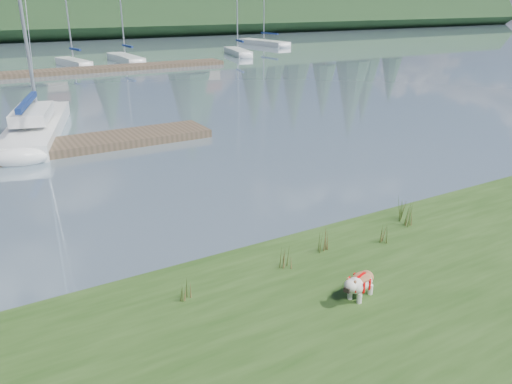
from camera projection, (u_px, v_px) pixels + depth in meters
ground at (30, 76)px, 35.76m from camera, size 200.00×200.00×0.00m
bulldog at (360, 282)px, 8.50m from camera, size 0.81×0.48×0.48m
sailboat_main at (39, 121)px, 20.70m from camera, size 4.17×9.25×13.07m
dock_far at (59, 72)px, 36.64m from camera, size 26.00×2.20×0.30m
sailboat_bg_2 at (71, 62)px, 40.94m from camera, size 2.15×5.91×8.96m
sailboat_bg_3 at (123, 57)px, 43.94m from camera, size 1.63×7.27×10.72m
sailboat_bg_4 at (236, 51)px, 49.28m from camera, size 2.80×6.86×10.08m
sailboat_bg_5 at (260, 42)px, 59.73m from camera, size 2.73×9.11×12.70m
weed_0 at (287, 258)px, 9.46m from camera, size 0.17×0.14×0.51m
weed_1 at (324, 241)px, 10.10m from camera, size 0.17×0.14×0.53m
weed_2 at (410, 213)px, 11.20m from camera, size 0.17×0.14×0.72m
weed_3 at (185, 288)px, 8.51m from camera, size 0.17×0.14×0.46m
weed_4 at (384, 235)px, 10.43m from camera, size 0.17×0.14×0.46m
weed_5 at (401, 208)px, 11.51m from camera, size 0.17×0.14×0.68m
mud_lip at (236, 264)px, 10.24m from camera, size 60.00×0.50×0.14m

